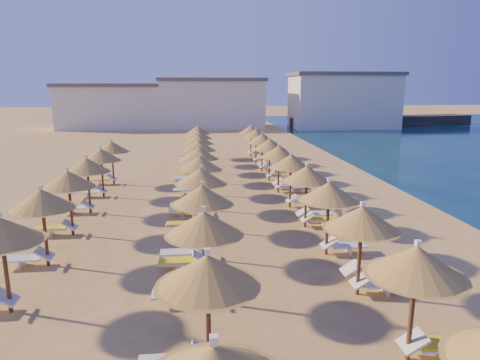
{
  "coord_description": "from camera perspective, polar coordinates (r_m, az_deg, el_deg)",
  "views": [
    {
      "loc": [
        -2.53,
        -18.49,
        6.37
      ],
      "look_at": [
        -0.19,
        4.0,
        1.3
      ],
      "focal_mm": 32.0,
      "sensor_mm": 36.0,
      "label": 1
    }
  ],
  "objects": [
    {
      "name": "hotel_blocks",
      "position": [
        64.61,
        -1.19,
        10.26
      ],
      "size": [
        49.6,
        11.49,
        8.1
      ],
      "color": "silver",
      "rests_on": "ground"
    },
    {
      "name": "ground",
      "position": [
        19.72,
        1.75,
        -6.21
      ],
      "size": [
        220.0,
        220.0,
        0.0
      ],
      "primitive_type": "plane",
      "color": "tan",
      "rests_on": "ground"
    },
    {
      "name": "parasol_row_inland",
      "position": [
        20.88,
        -20.74,
        0.93
      ],
      "size": [
        2.32,
        18.44,
        2.98
      ],
      "color": "brown",
      "rests_on": "ground"
    },
    {
      "name": "parasol_row_east",
      "position": [
        22.3,
        6.79,
        2.37
      ],
      "size": [
        2.32,
        34.55,
        2.98
      ],
      "color": "brown",
      "rests_on": "ground"
    },
    {
      "name": "loungers",
      "position": [
        22.0,
        -2.5,
        -3.27
      ],
      "size": [
        13.42,
        33.73,
        0.66
      ],
      "color": "white",
      "rests_on": "ground"
    },
    {
      "name": "beachgoer_c",
      "position": [
        29.37,
        5.65,
        1.85
      ],
      "size": [
        1.15,
        0.81,
        1.81
      ],
      "primitive_type": "imported",
      "rotation": [
        0.0,
        0.0,
        -0.39
      ],
      "color": "tan",
      "rests_on": "ground"
    },
    {
      "name": "parasol_row_west",
      "position": [
        21.76,
        -5.36,
        2.15
      ],
      "size": [
        2.32,
        34.55,
        2.98
      ],
      "color": "brown",
      "rests_on": "ground"
    },
    {
      "name": "jetty",
      "position": [
        71.05,
        18.59,
        7.44
      ],
      "size": [
        30.23,
        9.43,
        1.5
      ],
      "primitive_type": "cube",
      "rotation": [
        0.0,
        0.0,
        0.18
      ],
      "color": "black",
      "rests_on": "ground"
    },
    {
      "name": "beachgoer_a",
      "position": [
        19.29,
        12.97,
        -4.01
      ],
      "size": [
        0.56,
        0.76,
        1.9
      ],
      "primitive_type": "imported",
      "rotation": [
        0.0,
        0.0,
        -1.73
      ],
      "color": "tan",
      "rests_on": "ground"
    }
  ]
}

